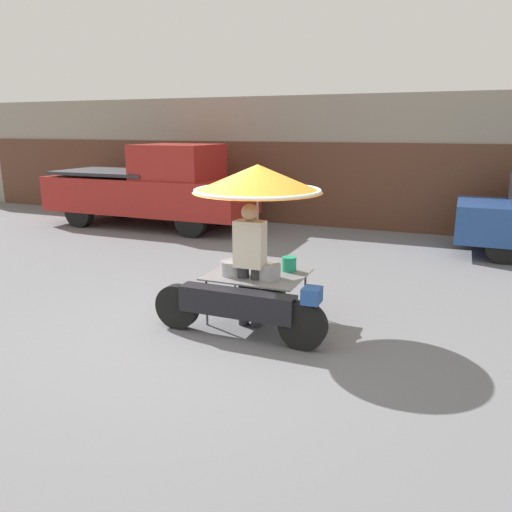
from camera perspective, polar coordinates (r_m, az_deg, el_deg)
name	(u,v)px	position (r m, az deg, el deg)	size (l,w,h in m)	color
ground_plane	(222,331)	(6.40, -3.95, -8.56)	(36.00, 36.00, 0.00)	slate
shopfront_building	(358,161)	(13.88, 11.54, 10.60)	(28.00, 2.06, 3.31)	gray
vendor_motorcycle_cart	(255,207)	(6.27, -0.10, 5.62)	(2.24, 1.65, 2.06)	black
vendor_person	(250,259)	(6.28, -0.70, -0.35)	(0.38, 0.22, 1.60)	#2D2D33
pickup_truck	(155,188)	(13.16, -11.52, 7.64)	(5.49, 1.87, 2.11)	black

